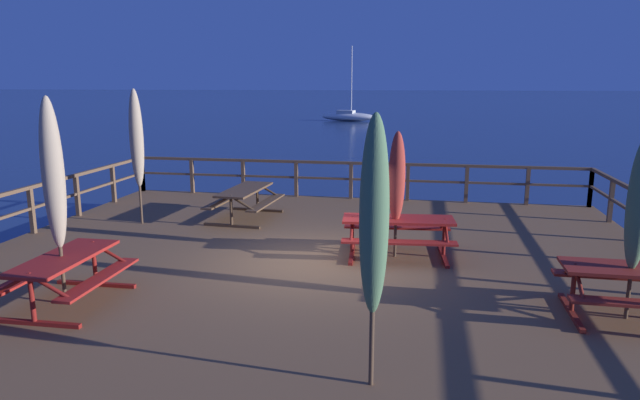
{
  "coord_description": "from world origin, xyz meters",
  "views": [
    {
      "loc": [
        1.99,
        -10.08,
        4.0
      ],
      "look_at": [
        0.0,
        0.93,
        1.66
      ],
      "focal_mm": 31.53,
      "sensor_mm": 36.0,
      "label": 1
    }
  ],
  "objects_px": {
    "picnic_table_back_right": "(398,228)",
    "patio_umbrella_tall_mid_left": "(137,139)",
    "picnic_table_front_left": "(65,269)",
    "patio_umbrella_tall_mid_right": "(639,206)",
    "sailboat_distant": "(348,116)",
    "patio_umbrella_tall_front": "(53,175)",
    "picnic_table_mid_right": "(245,197)",
    "patio_umbrella_tall_back_right": "(374,218)",
    "picnic_table_back_left": "(633,281)",
    "patio_umbrella_short_front": "(397,178)"
  },
  "relations": [
    {
      "from": "picnic_table_back_right",
      "to": "patio_umbrella_tall_mid_left",
      "type": "bearing_deg",
      "value": 166.1
    },
    {
      "from": "picnic_table_front_left",
      "to": "picnic_table_back_right",
      "type": "bearing_deg",
      "value": 34.51
    },
    {
      "from": "patio_umbrella_tall_mid_right",
      "to": "sailboat_distant",
      "type": "xyz_separation_m",
      "value": [
        -10.75,
        51.48,
        -1.81
      ]
    },
    {
      "from": "patio_umbrella_tall_front",
      "to": "picnic_table_mid_right",
      "type": "bearing_deg",
      "value": 79.85
    },
    {
      "from": "picnic_table_front_left",
      "to": "patio_umbrella_tall_back_right",
      "type": "height_order",
      "value": "patio_umbrella_tall_back_right"
    },
    {
      "from": "picnic_table_back_left",
      "to": "patio_umbrella_tall_front",
      "type": "xyz_separation_m",
      "value": [
        -8.38,
        -0.96,
        1.45
      ]
    },
    {
      "from": "picnic_table_back_left",
      "to": "picnic_table_front_left",
      "type": "relative_size",
      "value": 1.0
    },
    {
      "from": "patio_umbrella_tall_back_right",
      "to": "patio_umbrella_tall_mid_right",
      "type": "bearing_deg",
      "value": 35.49
    },
    {
      "from": "picnic_table_back_right",
      "to": "patio_umbrella_short_front",
      "type": "height_order",
      "value": "patio_umbrella_short_front"
    },
    {
      "from": "patio_umbrella_tall_front",
      "to": "patio_umbrella_tall_mid_left",
      "type": "bearing_deg",
      "value": 104.64
    },
    {
      "from": "picnic_table_mid_right",
      "to": "patio_umbrella_tall_mid_right",
      "type": "distance_m",
      "value": 8.83
    },
    {
      "from": "picnic_table_back_left",
      "to": "patio_umbrella_tall_mid_left",
      "type": "bearing_deg",
      "value": 157.8
    },
    {
      "from": "picnic_table_mid_right",
      "to": "patio_umbrella_tall_mid_left",
      "type": "bearing_deg",
      "value": -158.53
    },
    {
      "from": "patio_umbrella_tall_front",
      "to": "patio_umbrella_tall_mid_right",
      "type": "bearing_deg",
      "value": 6.45
    },
    {
      "from": "picnic_table_back_left",
      "to": "patio_umbrella_tall_back_right",
      "type": "distance_m",
      "value": 4.53
    },
    {
      "from": "picnic_table_front_left",
      "to": "sailboat_distant",
      "type": "height_order",
      "value": "sailboat_distant"
    },
    {
      "from": "patio_umbrella_tall_mid_left",
      "to": "picnic_table_front_left",
      "type": "bearing_deg",
      "value": -74.89
    },
    {
      "from": "picnic_table_mid_right",
      "to": "patio_umbrella_tall_back_right",
      "type": "relative_size",
      "value": 0.72
    },
    {
      "from": "patio_umbrella_short_front",
      "to": "sailboat_distant",
      "type": "bearing_deg",
      "value": 98.47
    },
    {
      "from": "picnic_table_back_left",
      "to": "patio_umbrella_tall_mid_left",
      "type": "relative_size",
      "value": 0.61
    },
    {
      "from": "patio_umbrella_tall_front",
      "to": "sailboat_distant",
      "type": "distance_m",
      "value": 52.52
    },
    {
      "from": "patio_umbrella_tall_mid_left",
      "to": "sailboat_distant",
      "type": "distance_m",
      "value": 47.58
    },
    {
      "from": "patio_umbrella_tall_back_right",
      "to": "sailboat_distant",
      "type": "xyz_separation_m",
      "value": [
        -7.29,
        53.95,
        -2.08
      ]
    },
    {
      "from": "patio_umbrella_short_front",
      "to": "sailboat_distant",
      "type": "height_order",
      "value": "sailboat_distant"
    },
    {
      "from": "picnic_table_front_left",
      "to": "patio_umbrella_tall_back_right",
      "type": "relative_size",
      "value": 0.64
    },
    {
      "from": "picnic_table_back_right",
      "to": "patio_umbrella_tall_front",
      "type": "xyz_separation_m",
      "value": [
        -4.93,
        -3.36,
        1.45
      ]
    },
    {
      "from": "sailboat_distant",
      "to": "picnic_table_back_left",
      "type": "bearing_deg",
      "value": -78.14
    },
    {
      "from": "patio_umbrella_tall_mid_right",
      "to": "patio_umbrella_tall_back_right",
      "type": "bearing_deg",
      "value": -144.51
    },
    {
      "from": "patio_umbrella_tall_back_right",
      "to": "patio_umbrella_tall_mid_left",
      "type": "height_order",
      "value": "patio_umbrella_tall_mid_left"
    },
    {
      "from": "patio_umbrella_tall_back_right",
      "to": "picnic_table_back_left",
      "type": "bearing_deg",
      "value": 35.29
    },
    {
      "from": "patio_umbrella_short_front",
      "to": "patio_umbrella_tall_mid_left",
      "type": "bearing_deg",
      "value": 165.66
    },
    {
      "from": "picnic_table_mid_right",
      "to": "sailboat_distant",
      "type": "distance_m",
      "value": 46.74
    },
    {
      "from": "picnic_table_back_left",
      "to": "patio_umbrella_short_front",
      "type": "distance_m",
      "value": 4.33
    },
    {
      "from": "patio_umbrella_short_front",
      "to": "patio_umbrella_tall_mid_left",
      "type": "relative_size",
      "value": 0.77
    },
    {
      "from": "patio_umbrella_tall_mid_right",
      "to": "sailboat_distant",
      "type": "height_order",
      "value": "sailboat_distant"
    },
    {
      "from": "picnic_table_mid_right",
      "to": "patio_umbrella_tall_mid_right",
      "type": "relative_size",
      "value": 0.84
    },
    {
      "from": "picnic_table_mid_right",
      "to": "patio_umbrella_tall_back_right",
      "type": "height_order",
      "value": "patio_umbrella_tall_back_right"
    },
    {
      "from": "picnic_table_mid_right",
      "to": "patio_umbrella_short_front",
      "type": "relative_size",
      "value": 0.9
    },
    {
      "from": "picnic_table_mid_right",
      "to": "picnic_table_back_left",
      "type": "height_order",
      "value": "same"
    },
    {
      "from": "sailboat_distant",
      "to": "picnic_table_mid_right",
      "type": "bearing_deg",
      "value": -85.74
    },
    {
      "from": "picnic_table_mid_right",
      "to": "patio_umbrella_tall_mid_left",
      "type": "relative_size",
      "value": 0.69
    },
    {
      "from": "patio_umbrella_tall_mid_right",
      "to": "sailboat_distant",
      "type": "distance_m",
      "value": 52.62
    },
    {
      "from": "patio_umbrella_tall_mid_left",
      "to": "sailboat_distant",
      "type": "bearing_deg",
      "value": 91.38
    },
    {
      "from": "patio_umbrella_tall_mid_left",
      "to": "patio_umbrella_tall_back_right",
      "type": "bearing_deg",
      "value": -46.34
    },
    {
      "from": "picnic_table_front_left",
      "to": "picnic_table_back_right",
      "type": "xyz_separation_m",
      "value": [
        4.89,
        3.36,
        0.01
      ]
    },
    {
      "from": "patio_umbrella_tall_front",
      "to": "picnic_table_back_right",
      "type": "bearing_deg",
      "value": 34.28
    },
    {
      "from": "patio_umbrella_tall_back_right",
      "to": "patio_umbrella_short_front",
      "type": "distance_m",
      "value": 4.87
    },
    {
      "from": "patio_umbrella_tall_mid_right",
      "to": "patio_umbrella_tall_mid_left",
      "type": "relative_size",
      "value": 0.82
    },
    {
      "from": "patio_umbrella_tall_mid_right",
      "to": "patio_umbrella_tall_mid_left",
      "type": "bearing_deg",
      "value": 157.6
    },
    {
      "from": "picnic_table_mid_right",
      "to": "picnic_table_back_right",
      "type": "distance_m",
      "value": 4.6
    }
  ]
}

